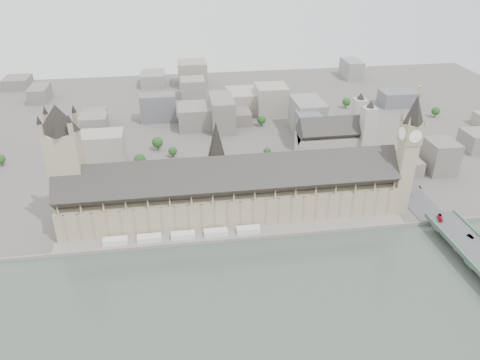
{
  "coord_description": "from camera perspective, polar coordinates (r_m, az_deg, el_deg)",
  "views": [
    {
      "loc": [
        -40.3,
        -299.99,
        208.41
      ],
      "look_at": [
        8.24,
        24.6,
        30.51
      ],
      "focal_mm": 35.0,
      "sensor_mm": 36.0,
      "label": 1
    }
  ],
  "objects": [
    {
      "name": "ground",
      "position": [
        367.5,
        -0.71,
        -6.09
      ],
      "size": [
        900.0,
        900.0,
        0.0
      ],
      "primitive_type": "plane",
      "color": "#595651",
      "rests_on": "ground"
    },
    {
      "name": "embankment_wall",
      "position": [
        354.48,
        -0.37,
        -7.25
      ],
      "size": [
        600.0,
        1.5,
        3.0
      ],
      "primitive_type": "cube",
      "color": "slate",
      "rests_on": "ground"
    },
    {
      "name": "river_terrace",
      "position": [
        360.82,
        -0.54,
        -6.63
      ],
      "size": [
        270.0,
        15.0,
        2.0
      ],
      "primitive_type": "cube",
      "color": "slate",
      "rests_on": "ground"
    },
    {
      "name": "terrace_tents",
      "position": [
        357.25,
        -6.97,
        -6.69
      ],
      "size": [
        118.0,
        7.0,
        4.0
      ],
      "color": "white",
      "rests_on": "river_terrace"
    },
    {
      "name": "palace_of_westminster",
      "position": [
        371.9,
        -1.14,
        -1.5
      ],
      "size": [
        265.0,
        40.73,
        55.44
      ],
      "color": "gray",
      "rests_on": "ground"
    },
    {
      "name": "elizabeth_tower",
      "position": [
        386.32,
        19.83,
        3.79
      ],
      "size": [
        17.0,
        17.0,
        107.5
      ],
      "color": "gray",
      "rests_on": "ground"
    },
    {
      "name": "victoria_tower",
      "position": [
        369.35,
        -20.46,
        2.05
      ],
      "size": [
        30.0,
        30.0,
        100.0
      ],
      "color": "gray",
      "rests_on": "ground"
    },
    {
      "name": "central_tower",
      "position": [
        360.33,
        -2.91,
        3.73
      ],
      "size": [
        13.0,
        13.0,
        48.0
      ],
      "color": "gray",
      "rests_on": "ground"
    },
    {
      "name": "westminster_abbey",
      "position": [
        460.97,
        11.44,
        4.43
      ],
      "size": [
        68.0,
        36.0,
        64.0
      ],
      "color": "#AAA599",
      "rests_on": "ground"
    },
    {
      "name": "city_skyline_inland",
      "position": [
        578.37,
        -4.09,
        9.27
      ],
      "size": [
        720.0,
        360.0,
        38.0
      ],
      "primitive_type": null,
      "color": "gray",
      "rests_on": "ground"
    },
    {
      "name": "park_trees",
      "position": [
        413.37,
        -3.23,
        -0.67
      ],
      "size": [
        110.0,
        30.0,
        15.0
      ],
      "primitive_type": null,
      "color": "#1A491B",
      "rests_on": "ground"
    },
    {
      "name": "red_bus_north",
      "position": [
        391.92,
        23.22,
        -4.26
      ],
      "size": [
        6.08,
        10.12,
        2.79
      ],
      "primitive_type": "imported",
      "rotation": [
        0.0,
        0.0,
        -0.4
      ],
      "color": "#B0142C",
      "rests_on": "westminster_bridge"
    },
    {
      "name": "car_silver",
      "position": [
        380.03,
        26.29,
        -6.17
      ],
      "size": [
        3.1,
        5.27,
        1.64
      ],
      "primitive_type": "imported",
      "rotation": [
        0.0,
        0.0,
        0.29
      ],
      "color": "gray",
      "rests_on": "westminster_bridge"
    },
    {
      "name": "car_approach",
      "position": [
        432.22,
        21.13,
        -0.82
      ],
      "size": [
        2.21,
        4.57,
        1.28
      ],
      "primitive_type": "imported",
      "rotation": [
        0.0,
        0.0,
        -0.09
      ],
      "color": "gray",
      "rests_on": "westminster_bridge"
    }
  ]
}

